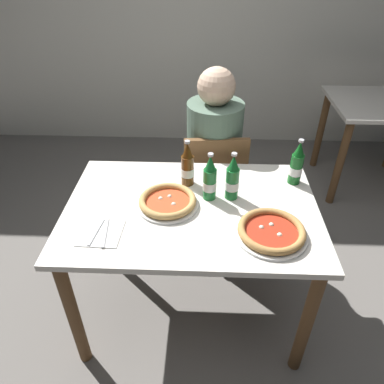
{
  "coord_description": "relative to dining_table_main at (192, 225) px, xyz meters",
  "views": [
    {
      "loc": [
        0.06,
        -1.35,
        1.81
      ],
      "look_at": [
        0.0,
        0.05,
        0.8
      ],
      "focal_mm": 33.76,
      "sensor_mm": 36.0,
      "label": 1
    }
  ],
  "objects": [
    {
      "name": "dining_table_main",
      "position": [
        0.0,
        0.0,
        0.0
      ],
      "size": [
        1.2,
        0.8,
        0.75
      ],
      "color": "silver",
      "rests_on": "ground_plane"
    },
    {
      "name": "pizza_margherita_near",
      "position": [
        -0.11,
        0.01,
        0.14
      ],
      "size": [
        0.29,
        0.29,
        0.04
      ],
      "color": "white",
      "rests_on": "dining_table_main"
    },
    {
      "name": "beer_bottle_center",
      "position": [
        0.19,
        0.09,
        0.22
      ],
      "size": [
        0.07,
        0.07,
        0.25
      ],
      "color": "#196B2D",
      "rests_on": "dining_table_main"
    },
    {
      "name": "pizza_marinara_far",
      "position": [
        0.35,
        -0.18,
        0.14
      ],
      "size": [
        0.31,
        0.31,
        0.04
      ],
      "color": "white",
      "rests_on": "dining_table_main"
    },
    {
      "name": "beer_bottle_extra",
      "position": [
        -0.03,
        0.2,
        0.22
      ],
      "size": [
        0.07,
        0.07,
        0.25
      ],
      "color": "#512D0F",
      "rests_on": "dining_table_main"
    },
    {
      "name": "diner_seated",
      "position": [
        0.11,
        0.66,
        -0.05
      ],
      "size": [
        0.34,
        0.34,
        1.21
      ],
      "color": "#2D3342",
      "rests_on": "ground_plane"
    },
    {
      "name": "ground_plane",
      "position": [
        0.0,
        0.0,
        -0.64
      ],
      "size": [
        8.0,
        8.0,
        0.0
      ],
      "primitive_type": "plane",
      "color": "slate"
    },
    {
      "name": "napkin_with_cutlery",
      "position": [
        -0.39,
        -0.2,
        0.12
      ],
      "size": [
        0.19,
        0.19,
        0.01
      ],
      "color": "white",
      "rests_on": "dining_table_main"
    },
    {
      "name": "beer_bottle_right",
      "position": [
        0.08,
        0.08,
        0.22
      ],
      "size": [
        0.07,
        0.07,
        0.25
      ],
      "color": "#196B2D",
      "rests_on": "dining_table_main"
    },
    {
      "name": "beer_bottle_left",
      "position": [
        0.52,
        0.23,
        0.22
      ],
      "size": [
        0.07,
        0.07,
        0.25
      ],
      "color": "#14591E",
      "rests_on": "dining_table_main"
    },
    {
      "name": "back_wall_tiled",
      "position": [
        0.0,
        2.2,
        0.66
      ],
      "size": [
        7.0,
        0.1,
        2.6
      ],
      "primitive_type": "cube",
      "color": "silver",
      "rests_on": "ground_plane"
    },
    {
      "name": "dining_table_background",
      "position": [
        1.44,
        1.36,
        -0.04
      ],
      "size": [
        0.8,
        0.7,
        0.75
      ],
      "color": "silver",
      "rests_on": "ground_plane"
    },
    {
      "name": "chair_behind_table",
      "position": [
        0.12,
        0.61,
        -0.15
      ],
      "size": [
        0.42,
        0.42,
        0.85
      ],
      "rotation": [
        0.0,
        0.0,
        3.21
      ],
      "color": "brown",
      "rests_on": "ground_plane"
    }
  ]
}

